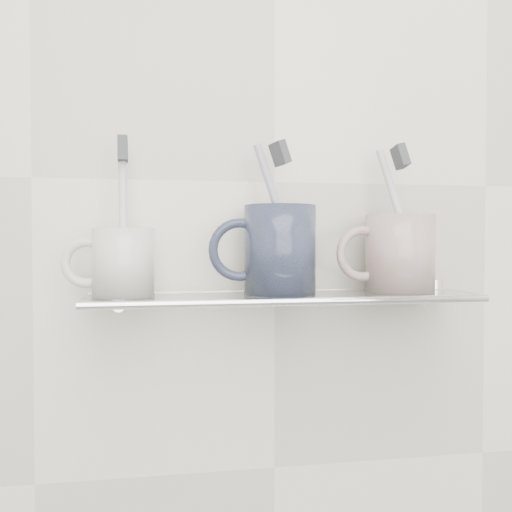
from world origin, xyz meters
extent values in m
plane|color=beige|center=(0.00, 1.10, 1.25)|extent=(2.50, 0.00, 2.50)
cube|color=silver|center=(0.00, 1.04, 1.10)|extent=(0.50, 0.12, 0.01)
cylinder|color=silver|center=(0.00, 0.98, 1.10)|extent=(0.50, 0.01, 0.01)
cylinder|color=silver|center=(-0.21, 1.09, 1.09)|extent=(0.02, 0.03, 0.02)
cylinder|color=silver|center=(0.21, 1.09, 1.09)|extent=(0.02, 0.03, 0.02)
cylinder|color=silver|center=(-0.20, 1.04, 1.14)|extent=(0.10, 0.10, 0.08)
torus|color=silver|center=(-0.25, 1.04, 1.14)|extent=(0.06, 0.01, 0.06)
cylinder|color=silver|center=(-0.20, 1.04, 1.20)|extent=(0.01, 0.03, 0.19)
cube|color=#373A3D|center=(-0.20, 1.04, 1.28)|extent=(0.01, 0.02, 0.03)
cylinder|color=black|center=(0.00, 1.04, 1.16)|extent=(0.10, 0.10, 0.11)
torus|color=black|center=(-0.06, 1.04, 1.16)|extent=(0.08, 0.01, 0.08)
cylinder|color=#8988AF|center=(0.00, 1.04, 1.20)|extent=(0.07, 0.01, 0.18)
cube|color=#373A3D|center=(0.00, 1.04, 1.28)|extent=(0.03, 0.03, 0.03)
cylinder|color=silver|center=(0.16, 1.04, 1.15)|extent=(0.12, 0.12, 0.10)
torus|color=silver|center=(0.11, 1.04, 1.15)|extent=(0.07, 0.01, 0.07)
cylinder|color=beige|center=(0.16, 1.04, 1.20)|extent=(0.05, 0.05, 0.19)
cube|color=#373A3D|center=(0.16, 1.04, 1.28)|extent=(0.02, 0.03, 0.04)
cylinder|color=silver|center=(0.20, 1.04, 1.11)|extent=(0.04, 0.04, 0.02)
camera|label=1|loc=(-0.16, 0.33, 1.17)|focal=40.00mm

